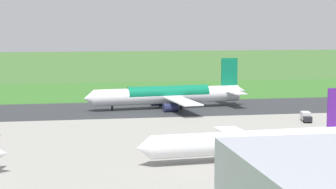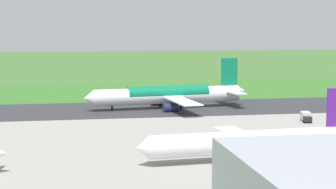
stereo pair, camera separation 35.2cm
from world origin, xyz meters
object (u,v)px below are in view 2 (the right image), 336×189
(airliner_parked_mid, at_px, (254,141))
(no_stopping_sign, at_px, (188,88))
(airliner_main, at_px, (169,95))
(traffic_cone_orange, at_px, (175,91))
(service_truck_fuel, at_px, (306,117))

(airliner_parked_mid, xyz_separation_m, no_stopping_sign, (-11.55, -119.06, -2.35))
(airliner_parked_mid, distance_m, no_stopping_sign, 119.65)
(airliner_main, distance_m, airliner_parked_mid, 73.90)
(airliner_main, xyz_separation_m, no_stopping_sign, (-15.75, -45.28, -2.90))
(airliner_parked_mid, bearing_deg, no_stopping_sign, -95.54)
(airliner_parked_mid, height_order, traffic_cone_orange, airliner_parked_mid)
(traffic_cone_orange, bearing_deg, airliner_main, 76.94)
(airliner_main, height_order, traffic_cone_orange, airliner_main)
(traffic_cone_orange, bearing_deg, service_truck_fuel, 106.12)
(airliner_parked_mid, bearing_deg, traffic_cone_orange, -93.03)
(no_stopping_sign, distance_m, traffic_cone_orange, 5.38)
(airliner_main, relative_size, no_stopping_sign, 22.28)
(no_stopping_sign, bearing_deg, service_truck_fuel, 102.47)
(service_truck_fuel, bearing_deg, traffic_cone_orange, -73.88)
(airliner_parked_mid, relative_size, no_stopping_sign, 19.61)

